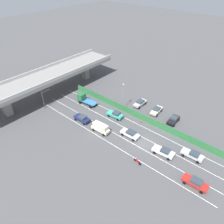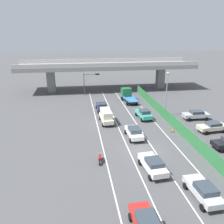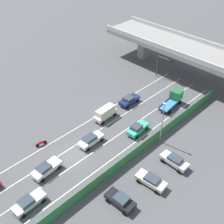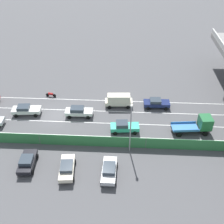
{
  "view_description": "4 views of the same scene",
  "coord_description": "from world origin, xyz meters",
  "px_view_note": "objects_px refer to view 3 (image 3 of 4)",
  "views": [
    {
      "loc": [
        -31.61,
        -17.67,
        33.84
      ],
      "look_at": [
        2.94,
        12.01,
        1.63
      ],
      "focal_mm": 34.51,
      "sensor_mm": 36.0,
      "label": 1
    },
    {
      "loc": [
        -7.91,
        -26.91,
        14.72
      ],
      "look_at": [
        -2.32,
        10.24,
        1.88
      ],
      "focal_mm": 38.48,
      "sensor_mm": 36.0,
      "label": 2
    },
    {
      "loc": [
        27.36,
        -18.96,
        33.39
      ],
      "look_at": [
        -2.72,
        11.39,
        1.08
      ],
      "focal_mm": 47.15,
      "sensor_mm": 36.0,
      "label": 3
    },
    {
      "loc": [
        36.47,
        11.3,
        27.65
      ],
      "look_at": [
        1.14,
        9.35,
        1.89
      ],
      "focal_mm": 44.72,
      "sensor_mm": 36.0,
      "label": 4
    }
  ],
  "objects_px": {
    "car_van_cream": "(105,113)",
    "flatbed_truck_blue": "(174,98)",
    "car_hatchback_white": "(46,169)",
    "parked_sedan_cream": "(151,180)",
    "traffic_light": "(163,63)",
    "car_sedan_navy": "(129,100)",
    "car_sedan_silver": "(28,202)",
    "motorcycle": "(41,143)",
    "street_lamp": "(163,119)",
    "parked_sedan_dark": "(120,200)",
    "car_taxi_teal": "(137,128)",
    "car_sedan_white": "(91,140)",
    "traffic_cone": "(125,158)",
    "parked_wagon_silver": "(174,160)"
  },
  "relations": [
    {
      "from": "car_hatchback_white",
      "to": "car_sedan_navy",
      "type": "height_order",
      "value": "car_hatchback_white"
    },
    {
      "from": "car_taxi_teal",
      "to": "flatbed_truck_blue",
      "type": "bearing_deg",
      "value": 92.72
    },
    {
      "from": "flatbed_truck_blue",
      "to": "motorcycle",
      "type": "distance_m",
      "value": 26.21
    },
    {
      "from": "car_sedan_navy",
      "to": "traffic_light",
      "type": "xyz_separation_m",
      "value": [
        -1.51,
        12.27,
        2.87
      ]
    },
    {
      "from": "car_sedan_navy",
      "to": "traffic_light",
      "type": "height_order",
      "value": "traffic_light"
    },
    {
      "from": "car_van_cream",
      "to": "motorcycle",
      "type": "relative_size",
      "value": 2.46
    },
    {
      "from": "parked_sedan_cream",
      "to": "car_taxi_teal",
      "type": "bearing_deg",
      "value": 140.69
    },
    {
      "from": "flatbed_truck_blue",
      "to": "car_sedan_white",
      "type": "bearing_deg",
      "value": -99.14
    },
    {
      "from": "car_sedan_silver",
      "to": "flatbed_truck_blue",
      "type": "xyz_separation_m",
      "value": [
        -0.15,
        32.6,
        0.5
      ]
    },
    {
      "from": "parked_sedan_cream",
      "to": "traffic_light",
      "type": "bearing_deg",
      "value": 124.46
    },
    {
      "from": "car_hatchback_white",
      "to": "parked_wagon_silver",
      "type": "bearing_deg",
      "value": 49.59
    },
    {
      "from": "car_taxi_teal",
      "to": "car_sedan_white",
      "type": "distance_m",
      "value": 8.32
    },
    {
      "from": "parked_wagon_silver",
      "to": "flatbed_truck_blue",
      "type": "bearing_deg",
      "value": 125.78
    },
    {
      "from": "flatbed_truck_blue",
      "to": "car_sedan_silver",
      "type": "bearing_deg",
      "value": -89.74
    },
    {
      "from": "car_hatchback_white",
      "to": "car_van_cream",
      "type": "bearing_deg",
      "value": 101.83
    },
    {
      "from": "car_sedan_silver",
      "to": "parked_wagon_silver",
      "type": "relative_size",
      "value": 1.03
    },
    {
      "from": "car_van_cream",
      "to": "flatbed_truck_blue",
      "type": "distance_m",
      "value": 13.84
    },
    {
      "from": "car_taxi_teal",
      "to": "car_sedan_white",
      "type": "relative_size",
      "value": 0.99
    },
    {
      "from": "car_sedan_silver",
      "to": "motorcycle",
      "type": "distance_m",
      "value": 11.7
    },
    {
      "from": "car_van_cream",
      "to": "car_sedan_white",
      "type": "height_order",
      "value": "car_van_cream"
    },
    {
      "from": "traffic_cone",
      "to": "car_sedan_silver",
      "type": "bearing_deg",
      "value": -102.12
    },
    {
      "from": "car_sedan_silver",
      "to": "motorcycle",
      "type": "relative_size",
      "value": 2.38
    },
    {
      "from": "flatbed_truck_blue",
      "to": "motorcycle",
      "type": "height_order",
      "value": "flatbed_truck_blue"
    },
    {
      "from": "traffic_light",
      "to": "traffic_cone",
      "type": "height_order",
      "value": "traffic_light"
    },
    {
      "from": "car_sedan_white",
      "to": "motorcycle",
      "type": "xyz_separation_m",
      "value": [
        -5.51,
        -5.95,
        -0.45
      ]
    },
    {
      "from": "car_van_cream",
      "to": "traffic_light",
      "type": "bearing_deg",
      "value": 94.71
    },
    {
      "from": "car_van_cream",
      "to": "parked_wagon_silver",
      "type": "bearing_deg",
      "value": -2.41
    },
    {
      "from": "car_van_cream",
      "to": "parked_sedan_dark",
      "type": "xyz_separation_m",
      "value": [
        14.66,
        -11.52,
        -0.4
      ]
    },
    {
      "from": "car_sedan_silver",
      "to": "traffic_light",
      "type": "xyz_separation_m",
      "value": [
        -7.91,
        38.95,
        2.88
      ]
    },
    {
      "from": "car_hatchback_white",
      "to": "car_sedan_navy",
      "type": "distance_m",
      "value": 21.92
    },
    {
      "from": "car_hatchback_white",
      "to": "flatbed_truck_blue",
      "type": "relative_size",
      "value": 0.79
    },
    {
      "from": "car_sedan_navy",
      "to": "traffic_light",
      "type": "distance_m",
      "value": 12.69
    },
    {
      "from": "parked_sedan_cream",
      "to": "traffic_cone",
      "type": "relative_size",
      "value": 7.67
    },
    {
      "from": "car_sedan_silver",
      "to": "car_hatchback_white",
      "type": "bearing_deg",
      "value": 122.41
    },
    {
      "from": "car_hatchback_white",
      "to": "parked_sedan_cream",
      "type": "distance_m",
      "value": 15.32
    },
    {
      "from": "car_sedan_silver",
      "to": "car_sedan_navy",
      "type": "height_order",
      "value": "car_sedan_navy"
    },
    {
      "from": "car_sedan_navy",
      "to": "street_lamp",
      "type": "distance_m",
      "value": 12.49
    },
    {
      "from": "flatbed_truck_blue",
      "to": "parked_sedan_dark",
      "type": "relative_size",
      "value": 1.39
    },
    {
      "from": "car_sedan_silver",
      "to": "parked_sedan_cream",
      "type": "height_order",
      "value": "car_sedan_silver"
    },
    {
      "from": "traffic_light",
      "to": "street_lamp",
      "type": "distance_m",
      "value": 20.95
    },
    {
      "from": "car_hatchback_white",
      "to": "traffic_cone",
      "type": "height_order",
      "value": "car_hatchback_white"
    },
    {
      "from": "parked_sedan_dark",
      "to": "traffic_cone",
      "type": "xyz_separation_m",
      "value": [
        -5.07,
        6.3,
        -0.59
      ]
    },
    {
      "from": "car_van_cream",
      "to": "parked_sedan_cream",
      "type": "distance_m",
      "value": 16.64
    },
    {
      "from": "car_van_cream",
      "to": "motorcycle",
      "type": "xyz_separation_m",
      "value": [
        -2.32,
        -12.41,
        -0.81
      ]
    },
    {
      "from": "car_hatchback_white",
      "to": "parked_sedan_dark",
      "type": "xyz_separation_m",
      "value": [
        11.47,
        3.72,
        -0.02
      ]
    },
    {
      "from": "motorcycle",
      "to": "parked_sedan_cream",
      "type": "relative_size",
      "value": 0.42
    },
    {
      "from": "parked_sedan_cream",
      "to": "traffic_light",
      "type": "height_order",
      "value": "traffic_light"
    },
    {
      "from": "street_lamp",
      "to": "car_van_cream",
      "type": "bearing_deg",
      "value": -170.06
    },
    {
      "from": "flatbed_truck_blue",
      "to": "traffic_cone",
      "type": "xyz_separation_m",
      "value": [
        3.37,
        -17.57,
        -1.09
      ]
    },
    {
      "from": "car_van_cream",
      "to": "car_taxi_teal",
      "type": "bearing_deg",
      "value": 8.86
    }
  ]
}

